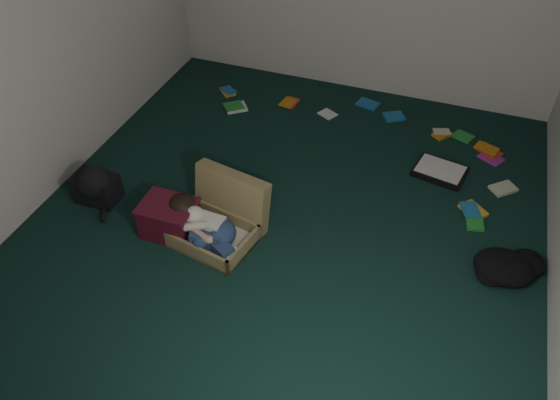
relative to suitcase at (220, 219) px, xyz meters
The scene contains 10 objects.
floor 0.55m from the suitcase, 33.60° to the left, with size 4.50×4.50×0.00m, color black.
wall_front 2.32m from the suitcase, 77.19° to the right, with size 4.50×4.50×0.00m, color silver.
wall_left 1.96m from the suitcase, 169.26° to the left, with size 4.50×4.50×0.00m, color silver.
suitcase is the anchor object (origin of this frame).
person 0.17m from the suitcase, 116.27° to the right, with size 0.66×0.42×0.29m.
maroon_bin 0.39m from the suitcase, 159.11° to the right, with size 0.43×0.34×0.29m.
backpack 1.13m from the suitcase, behind, with size 0.43×0.34×0.26m, color black, non-canonical shape.
clothing_pile 2.17m from the suitcase, ahead, with size 0.45×0.37×0.14m, color black, non-canonical shape.
paper_tray 2.03m from the suitcase, 40.94° to the left, with size 0.50×0.41×0.06m.
book_scatter 2.00m from the suitcase, 58.15° to the left, with size 3.07×1.69×0.02m.
Camera 1 is at (1.04, -3.01, 3.10)m, focal length 35.00 mm.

